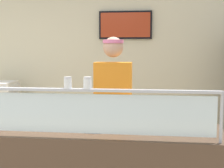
% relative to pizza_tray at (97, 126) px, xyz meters
% --- Properties ---
extents(shop_rear_unit, '(6.59, 0.13, 2.70)m').
position_rel_pizza_tray_xyz_m(shop_rear_unit, '(-0.01, 2.11, 0.39)').
color(shop_rear_unit, beige).
rests_on(shop_rear_unit, ground).
extents(sneeze_guard, '(2.01, 0.06, 0.39)m').
position_rel_pizza_tray_xyz_m(sneeze_guard, '(-0.01, -0.34, 0.23)').
color(sneeze_guard, '#B2B5BC').
rests_on(sneeze_guard, serving_counter).
extents(pizza_tray, '(0.42, 0.42, 0.04)m').
position_rel_pizza_tray_xyz_m(pizza_tray, '(0.00, 0.00, 0.00)').
color(pizza_tray, '#9EA0A8').
rests_on(pizza_tray, serving_counter).
extents(pizza_server, '(0.09, 0.28, 0.01)m').
position_rel_pizza_tray_xyz_m(pizza_server, '(-0.05, -0.02, 0.02)').
color(pizza_server, '#ADAFB7').
rests_on(pizza_server, pizza_tray).
extents(parmesan_shaker, '(0.06, 0.06, 0.09)m').
position_rel_pizza_tray_xyz_m(parmesan_shaker, '(-0.16, -0.34, 0.41)').
color(parmesan_shaker, white).
rests_on(parmesan_shaker, sneeze_guard).
extents(pepper_flake_shaker, '(0.06, 0.06, 0.09)m').
position_rel_pizza_tray_xyz_m(pepper_flake_shaker, '(-0.01, -0.34, 0.41)').
color(pepper_flake_shaker, white).
rests_on(pepper_flake_shaker, sneeze_guard).
extents(worker_figure, '(0.41, 0.50, 1.76)m').
position_rel_pizza_tray_xyz_m(worker_figure, '(0.08, 0.58, 0.04)').
color(worker_figure, '#23232D').
rests_on(worker_figure, ground).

